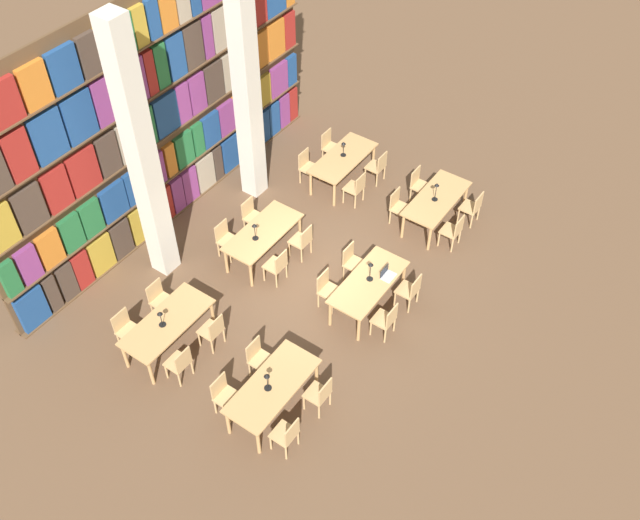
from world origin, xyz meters
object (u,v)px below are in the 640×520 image
at_px(chair_9, 399,206).
at_px(chair_20, 356,188).
at_px(chair_2, 320,394).
at_px(reading_table_1, 369,284).
at_px(chair_14, 213,330).
at_px(desk_lamp_3, 160,316).
at_px(desk_lamp_5, 344,146).
at_px(reading_table_5, 343,160).
at_px(pillar_left, 142,159).
at_px(reading_table_0, 273,388).
at_px(reading_table_4, 263,234).
at_px(chair_17, 226,239).
at_px(chair_15, 160,299).
at_px(chair_23, 330,146).
at_px(chair_16, 277,265).
at_px(chair_0, 287,434).
at_px(chair_3, 259,358).
at_px(chair_18, 302,240).
at_px(desk_lamp_1, 370,268).
at_px(chair_4, 386,319).
at_px(chair_22, 378,166).
at_px(chair_21, 308,166).
at_px(chair_10, 472,207).
at_px(desk_lamp_2, 436,189).
at_px(chair_13, 126,329).
at_px(chair_1, 225,395).
at_px(reading_table_2, 436,201).
at_px(chair_19, 252,215).
at_px(pillar_center, 246,84).
at_px(reading_table_3, 167,324).
at_px(chair_12, 180,363).
at_px(laptop, 387,275).
at_px(desk_lamp_4, 255,229).
at_px(chair_8, 453,230).
at_px(chair_5, 327,289).

relative_size(chair_9, chair_20, 1.00).
distance_m(chair_9, chair_20, 1.17).
bearing_deg(chair_2, reading_table_1, 13.39).
bearing_deg(chair_14, chair_2, -89.87).
height_order(desk_lamp_3, desk_lamp_5, desk_lamp_5).
bearing_deg(reading_table_5, pillar_left, 161.34).
distance_m(reading_table_0, reading_table_4, 4.00).
distance_m(chair_9, chair_17, 4.05).
relative_size(chair_15, desk_lamp_5, 2.13).
distance_m(pillar_left, chair_23, 5.82).
bearing_deg(chair_16, chair_0, -140.24).
relative_size(pillar_left, chair_17, 6.92).
distance_m(chair_3, chair_9, 5.24).
xyz_separation_m(chair_2, chair_18, (3.04, 2.60, 0.00)).
bearing_deg(chair_23, pillar_left, -9.59).
height_order(desk_lamp_1, chair_18, desk_lamp_1).
height_order(reading_table_0, chair_4, chair_4).
bearing_deg(chair_4, chair_22, 33.78).
height_order(chair_18, chair_21, same).
bearing_deg(chair_20, chair_4, -138.50).
relative_size(chair_4, chair_10, 1.00).
relative_size(chair_3, desk_lamp_2, 1.79).
xyz_separation_m(reading_table_0, chair_13, (-0.48, 3.28, -0.19)).
bearing_deg(chair_18, chair_1, -163.69).
bearing_deg(chair_3, chair_4, 145.53).
distance_m(reading_table_2, chair_10, 0.88).
relative_size(chair_4, chair_19, 1.00).
xyz_separation_m(chair_16, chair_20, (3.10, 0.00, 0.00)).
xyz_separation_m(pillar_center, chair_2, (-4.20, -4.90, -2.53)).
bearing_deg(chair_4, chair_16, 91.37).
bearing_deg(chair_2, chair_18, 40.57).
xyz_separation_m(desk_lamp_2, desk_lamp_5, (0.16, 2.62, -0.05)).
bearing_deg(desk_lamp_5, chair_3, -161.52).
xyz_separation_m(reading_table_3, chair_15, (0.49, 0.71, -0.19)).
bearing_deg(chair_12, reading_table_2, -15.50).
xyz_separation_m(laptop, chair_20, (2.24, 2.21, -0.31)).
bearing_deg(chair_4, chair_23, 45.62).
xyz_separation_m(chair_1, chair_15, (1.00, 2.57, 0.00)).
height_order(chair_15, reading_table_4, chair_15).
bearing_deg(desk_lamp_4, desk_lamp_2, -37.53).
xyz_separation_m(desk_lamp_4, reading_table_5, (3.44, 0.01, -0.38)).
bearing_deg(chair_22, reading_table_5, 124.02).
relative_size(desk_lamp_1, reading_table_3, 0.25).
bearing_deg(chair_0, desk_lamp_1, 9.87).
bearing_deg(chair_17, chair_8, 127.89).
relative_size(chair_5, chair_9, 1.00).
bearing_deg(chair_16, pillar_left, 115.25).
bearing_deg(chair_12, desk_lamp_2, -15.58).
relative_size(chair_8, chair_17, 1.00).
bearing_deg(chair_17, reading_table_2, 137.45).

